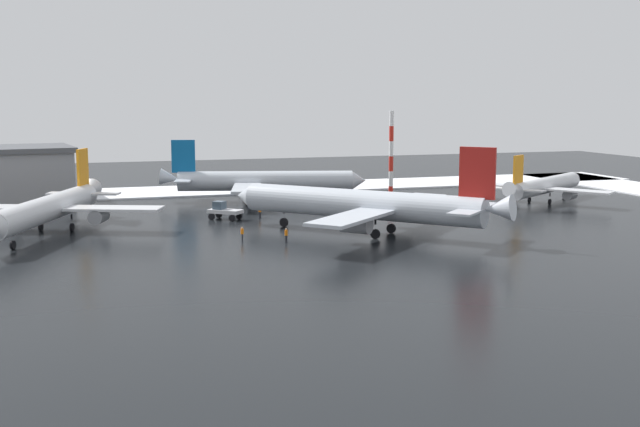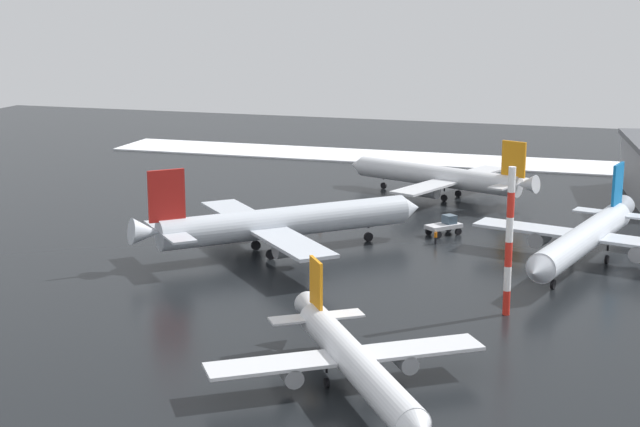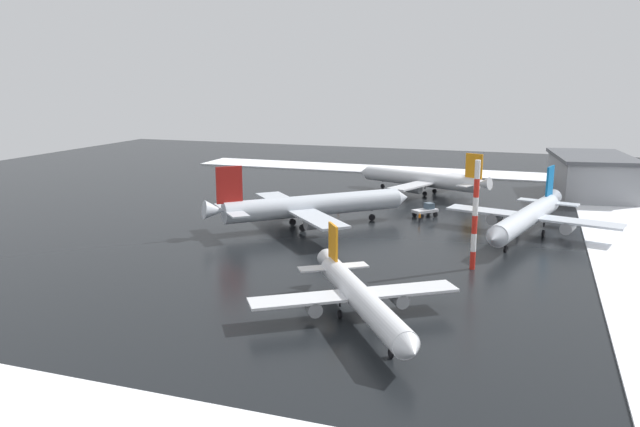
% 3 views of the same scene
% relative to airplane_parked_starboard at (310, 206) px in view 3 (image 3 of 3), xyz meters
% --- Properties ---
extents(ground_plane, '(240.00, 240.00, 0.00)m').
position_rel_airplane_parked_starboard_xyz_m(ground_plane, '(2.22, -1.41, -3.68)').
color(ground_plane, black).
extents(snow_bank_left, '(14.00, 116.00, 0.25)m').
position_rel_airplane_parked_starboard_xyz_m(snow_bank_left, '(-64.78, -1.41, -3.55)').
color(snow_bank_left, white).
rests_on(snow_bank_left, ground_plane).
extents(snow_bank_right, '(14.00, 116.00, 0.25)m').
position_rel_airplane_parked_starboard_xyz_m(snow_bank_right, '(69.22, -1.41, -3.55)').
color(snow_bank_right, white).
rests_on(snow_bank_right, ground_plane).
extents(airplane_parked_starboard, '(28.72, 29.98, 11.13)m').
position_rel_airplane_parked_starboard_xyz_m(airplane_parked_starboard, '(0.00, 0.00, 0.00)').
color(airplane_parked_starboard, silver).
rests_on(airplane_parked_starboard, ground_plane).
extents(airplane_foreground_jet, '(32.87, 27.60, 9.90)m').
position_rel_airplane_parked_starboard_xyz_m(airplane_foreground_jet, '(4.89, -34.84, -0.41)').
color(airplane_foreground_jet, silver).
rests_on(airplane_foreground_jet, ground_plane).
extents(airplane_parked_portside, '(26.46, 31.27, 9.69)m').
position_rel_airplane_parked_starboard_xyz_m(airplane_parked_portside, '(36.98, -12.48, -0.48)').
color(airplane_parked_portside, silver).
rests_on(airplane_parked_portside, ground_plane).
extents(airplane_far_rear, '(23.84, 20.50, 8.11)m').
position_rel_airplane_parked_starboard_xyz_m(airplane_far_rear, '(-37.70, -19.29, -1.00)').
color(airplane_far_rear, silver).
rests_on(airplane_far_rear, ground_plane).
extents(pushback_tug, '(4.90, 4.69, 2.50)m').
position_rel_airplane_parked_starboard_xyz_m(pushback_tug, '(14.38, -17.24, -2.40)').
color(pushback_tug, silver).
rests_on(pushback_tug, ground_plane).
extents(ground_crew_beside_wing, '(0.36, 0.36, 1.71)m').
position_rel_airplane_parked_starboard_xyz_m(ground_crew_beside_wing, '(9.34, -16.95, -2.71)').
color(ground_crew_beside_wing, black).
rests_on(ground_crew_beside_wing, ground_plane).
extents(ground_crew_by_nose_gear, '(0.36, 0.36, 1.71)m').
position_rel_airplane_parked_starboard_xyz_m(ground_crew_by_nose_gear, '(15.54, -0.13, -2.71)').
color(ground_crew_by_nose_gear, black).
rests_on(ground_crew_by_nose_gear, ground_plane).
extents(ground_crew_near_tug, '(0.36, 0.36, 1.71)m').
position_rel_airplane_parked_starboard_xyz_m(ground_crew_near_tug, '(10.91, 2.38, -2.71)').
color(ground_crew_near_tug, black).
rests_on(ground_crew_near_tug, ground_plane).
extents(antenna_mast, '(0.70, 0.70, 14.50)m').
position_rel_airplane_parked_starboard_xyz_m(antenna_mast, '(-15.13, -28.41, 3.57)').
color(antenna_mast, red).
rests_on(antenna_mast, ground_plane).
extents(cargo_hangar, '(26.84, 18.33, 8.80)m').
position_rel_airplane_parked_starboard_xyz_m(cargo_hangar, '(46.19, -46.71, 0.76)').
color(cargo_hangar, gray).
rests_on(cargo_hangar, ground_plane).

